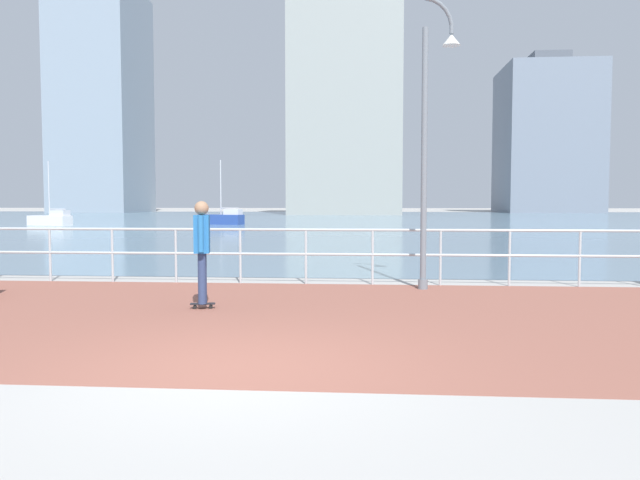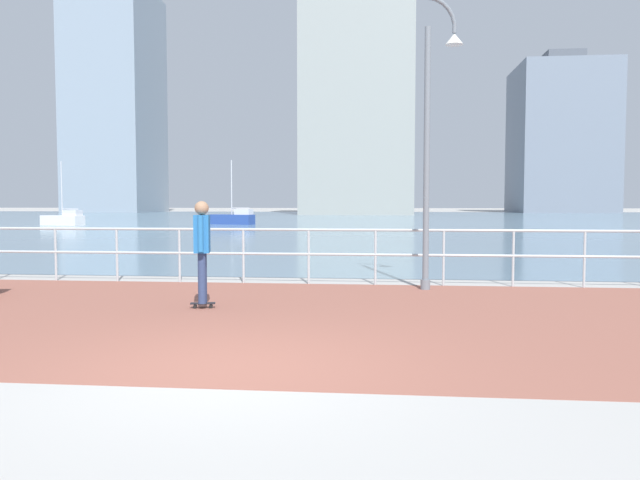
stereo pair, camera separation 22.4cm
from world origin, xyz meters
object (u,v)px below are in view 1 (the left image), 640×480
Objects in this scene: skateboarder at (202,244)px; sailboat_gray at (51,219)px; sailboat_white at (223,218)px; lamppost at (432,129)px.

sailboat_gray is (-20.17, 33.47, -0.61)m from skateboarder.
sailboat_gray is 0.96× the size of sailboat_white.
skateboarder is 37.30m from sailboat_white.
sailboat_gray reaches higher than skateboarder.
lamppost is 3.26× the size of skateboarder.
sailboat_white is (-8.34, 36.36, -0.59)m from skateboarder.
lamppost is 1.24× the size of sailboat_gray.
sailboat_white is at bearing 102.92° from skateboarder.
lamppost is at bearing -70.05° from sailboat_white.
sailboat_gray is at bearing 121.08° from skateboarder.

